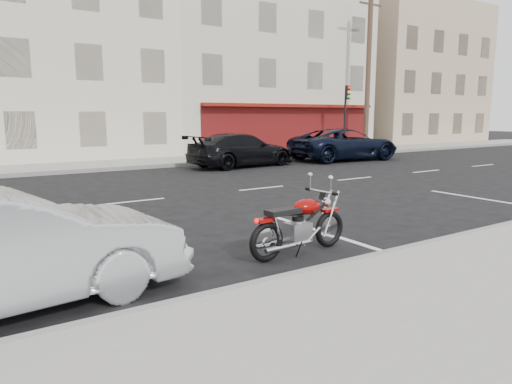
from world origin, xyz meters
TOP-DOWN VIEW (x-y plane):
  - ground at (0.00, 0.00)m, footprint 120.00×120.00m
  - curb_near at (-5.00, -7.00)m, footprint 80.00×0.12m
  - bldg_cream at (-2.00, 16.30)m, footprint 12.00×12.00m
  - bldg_corner at (11.00, 16.30)m, footprint 14.00×12.00m
  - bldg_far_east at (26.00, 16.30)m, footprint 12.00×12.00m
  - utility_pole at (15.50, 8.60)m, footprint 1.80×0.30m
  - traffic_light at (13.50, 8.33)m, footprint 0.26×0.30m
  - fire_hydrant at (12.00, 8.50)m, footprint 0.20×0.20m
  - motorcycle at (-0.54, -5.93)m, footprint 2.00×0.66m
  - suv_far at (10.52, 5.26)m, footprint 5.87×3.01m
  - car_far at (4.64, 5.56)m, footprint 5.23×2.63m

SIDE VIEW (x-z plane):
  - ground at x=0.00m, z-range 0.00..0.00m
  - curb_near at x=-5.00m, z-range 0.00..0.16m
  - motorcycle at x=-0.54m, z-range -0.04..0.96m
  - fire_hydrant at x=12.00m, z-range 0.17..0.89m
  - car_far at x=4.64m, z-range 0.00..1.46m
  - suv_far at x=10.52m, z-range 0.00..1.58m
  - traffic_light at x=13.50m, z-range 0.66..4.46m
  - utility_pole at x=15.50m, z-range 0.24..9.24m
  - bldg_far_east at x=26.00m, z-range 0.00..11.00m
  - bldg_cream at x=-2.00m, z-range 0.00..11.50m
  - bldg_corner at x=11.00m, z-range 0.00..12.50m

